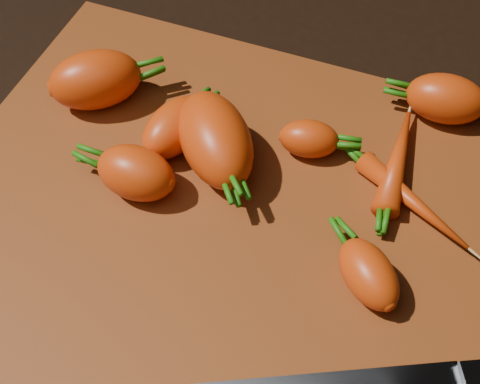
% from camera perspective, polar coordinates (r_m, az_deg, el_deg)
% --- Properties ---
extents(ground, '(2.00, 2.00, 0.01)m').
position_cam_1_polar(ground, '(0.56, -0.37, -2.89)').
color(ground, black).
extents(cutting_board, '(0.50, 0.40, 0.01)m').
position_cam_1_polar(cutting_board, '(0.55, -0.37, -2.26)').
color(cutting_board, brown).
rests_on(cutting_board, ground).
extents(carrot_0, '(0.10, 0.09, 0.05)m').
position_cam_1_polar(carrot_0, '(0.63, -12.24, 9.35)').
color(carrot_0, '#C83607').
rests_on(carrot_0, cutting_board).
extents(carrot_1, '(0.07, 0.05, 0.05)m').
position_cam_1_polar(carrot_1, '(0.55, -8.89, 1.62)').
color(carrot_1, '#C83607').
rests_on(carrot_1, cutting_board).
extents(carrot_2, '(0.11, 0.12, 0.06)m').
position_cam_1_polar(carrot_2, '(0.56, -2.13, 4.52)').
color(carrot_2, '#C83607').
rests_on(carrot_2, cutting_board).
extents(carrot_3, '(0.06, 0.08, 0.04)m').
position_cam_1_polar(carrot_3, '(0.58, -5.56, 5.53)').
color(carrot_3, '#C83607').
rests_on(carrot_3, cutting_board).
extents(carrot_4, '(0.07, 0.05, 0.04)m').
position_cam_1_polar(carrot_4, '(0.63, 17.16, 7.61)').
color(carrot_4, '#C83607').
rests_on(carrot_4, cutting_board).
extents(carrot_5, '(0.06, 0.04, 0.03)m').
position_cam_1_polar(carrot_5, '(0.58, 5.92, 4.53)').
color(carrot_5, '#C83607').
rests_on(carrot_5, cutting_board).
extents(carrot_6, '(0.07, 0.07, 0.04)m').
position_cam_1_polar(carrot_6, '(0.51, 10.91, -6.88)').
color(carrot_6, '#C83607').
rests_on(carrot_6, cutting_board).
extents(carrot_7, '(0.03, 0.11, 0.02)m').
position_cam_1_polar(carrot_7, '(0.58, 13.29, 2.73)').
color(carrot_7, '#C83607').
rests_on(carrot_7, cutting_board).
extents(carrot_8, '(0.11, 0.07, 0.02)m').
position_cam_1_polar(carrot_8, '(0.56, 14.57, -0.86)').
color(carrot_8, '#C83607').
rests_on(carrot_8, cutting_board).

